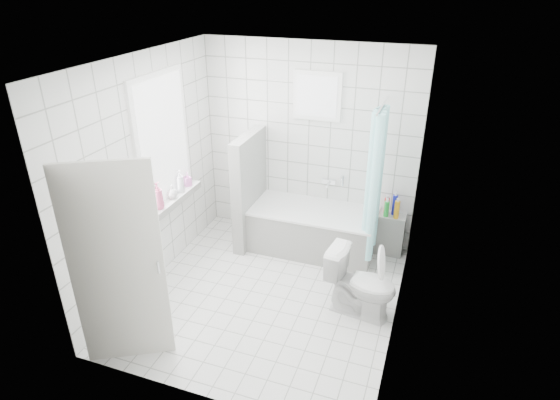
% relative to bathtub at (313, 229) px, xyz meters
% --- Properties ---
extents(ground, '(3.00, 3.00, 0.00)m').
position_rel_bathtub_xyz_m(ground, '(-0.20, -1.12, -0.29)').
color(ground, white).
rests_on(ground, ground).
extents(ceiling, '(3.00, 3.00, 0.00)m').
position_rel_bathtub_xyz_m(ceiling, '(-0.20, -1.12, 2.31)').
color(ceiling, white).
rests_on(ceiling, ground).
extents(wall_back, '(2.80, 0.02, 2.60)m').
position_rel_bathtub_xyz_m(wall_back, '(-0.20, 0.38, 1.01)').
color(wall_back, white).
rests_on(wall_back, ground).
extents(wall_front, '(2.80, 0.02, 2.60)m').
position_rel_bathtub_xyz_m(wall_front, '(-0.20, -2.62, 1.01)').
color(wall_front, white).
rests_on(wall_front, ground).
extents(wall_left, '(0.02, 3.00, 2.60)m').
position_rel_bathtub_xyz_m(wall_left, '(-1.60, -1.12, 1.01)').
color(wall_left, white).
rests_on(wall_left, ground).
extents(wall_right, '(0.02, 3.00, 2.60)m').
position_rel_bathtub_xyz_m(wall_right, '(1.20, -1.12, 1.01)').
color(wall_right, white).
rests_on(wall_right, ground).
extents(window_left, '(0.01, 0.90, 1.40)m').
position_rel_bathtub_xyz_m(window_left, '(-1.56, -0.82, 1.31)').
color(window_left, white).
rests_on(window_left, wall_left).
extents(window_back, '(0.50, 0.01, 0.50)m').
position_rel_bathtub_xyz_m(window_back, '(-0.10, 0.33, 1.66)').
color(window_back, white).
rests_on(window_back, wall_back).
extents(window_sill, '(0.18, 1.02, 0.08)m').
position_rel_bathtub_xyz_m(window_sill, '(-1.51, -0.82, 0.57)').
color(window_sill, white).
rests_on(window_sill, wall_left).
extents(door, '(0.72, 0.42, 2.00)m').
position_rel_bathtub_xyz_m(door, '(-1.10, -2.41, 0.71)').
color(door, silver).
rests_on(door, ground).
extents(bathtub, '(1.59, 0.77, 0.58)m').
position_rel_bathtub_xyz_m(bathtub, '(0.00, 0.00, 0.00)').
color(bathtub, white).
rests_on(bathtub, ground).
extents(partition_wall, '(0.15, 0.85, 1.50)m').
position_rel_bathtub_xyz_m(partition_wall, '(-0.86, -0.05, 0.46)').
color(partition_wall, white).
rests_on(partition_wall, ground).
extents(tiled_ledge, '(0.40, 0.24, 0.55)m').
position_rel_bathtub_xyz_m(tiled_ledge, '(0.93, 0.25, -0.02)').
color(tiled_ledge, white).
rests_on(tiled_ledge, ground).
extents(toilet, '(0.78, 0.51, 0.74)m').
position_rel_bathtub_xyz_m(toilet, '(0.83, -1.06, 0.08)').
color(toilet, white).
rests_on(toilet, ground).
extents(curtain_rod, '(0.02, 0.80, 0.02)m').
position_rel_bathtub_xyz_m(curtain_rod, '(0.74, -0.02, 1.71)').
color(curtain_rod, silver).
rests_on(curtain_rod, wall_back).
extents(shower_curtain, '(0.14, 0.48, 1.78)m').
position_rel_bathtub_xyz_m(shower_curtain, '(0.74, -0.16, 0.81)').
color(shower_curtain, '#52F2F0').
rests_on(shower_curtain, curtain_rod).
extents(tub_faucet, '(0.18, 0.06, 0.06)m').
position_rel_bathtub_xyz_m(tub_faucet, '(0.10, 0.33, 0.56)').
color(tub_faucet, silver).
rests_on(tub_faucet, wall_back).
extents(sill_bottles, '(0.17, 0.79, 0.32)m').
position_rel_bathtub_xyz_m(sill_bottles, '(-1.50, -0.89, 0.74)').
color(sill_bottles, '#C663AE').
rests_on(sill_bottles, window_sill).
extents(ledge_bottles, '(0.20, 0.16, 0.27)m').
position_rel_bathtub_xyz_m(ledge_bottles, '(0.94, 0.23, 0.38)').
color(ledge_bottles, green).
rests_on(ledge_bottles, tiled_ledge).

